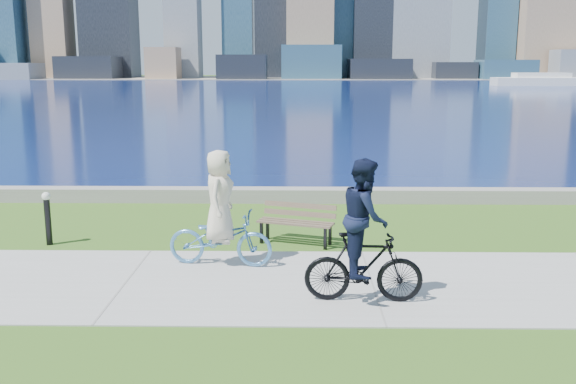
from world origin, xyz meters
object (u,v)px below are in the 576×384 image
cyclist_man (364,243)px  cyclist_woman (220,223)px  bollard_lamp (48,215)px  park_bench (297,220)px

cyclist_man → cyclist_woman: bearing=56.6°
bollard_lamp → cyclist_woman: cyclist_woman is taller
bollard_lamp → cyclist_woman: 3.76m
cyclist_man → park_bench: bearing=20.3°
park_bench → cyclist_woman: 2.01m
bollard_lamp → cyclist_woman: size_ratio=0.52×
park_bench → bollard_lamp: bollard_lamp is taller
park_bench → cyclist_man: (1.00, -3.19, 0.45)m
park_bench → bollard_lamp: 4.88m
park_bench → bollard_lamp: bearing=-159.1°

